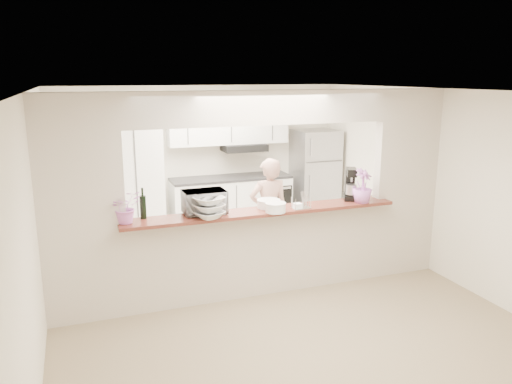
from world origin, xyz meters
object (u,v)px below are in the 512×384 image
toaster_oven (204,202)px  stand_mixer (351,185)px  refrigerator (315,176)px  person (269,213)px

toaster_oven → stand_mixer: 1.96m
toaster_oven → refrigerator: bearing=42.6°
person → toaster_oven: bearing=37.8°
stand_mixer → refrigerator: bearing=72.9°
toaster_oven → stand_mixer: bearing=-0.5°
stand_mixer → person: size_ratio=0.27×
toaster_oven → person: person is taller
toaster_oven → stand_mixer: stand_mixer is taller
toaster_oven → stand_mixer: (1.96, 0.01, 0.05)m
toaster_oven → person: bearing=34.8°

